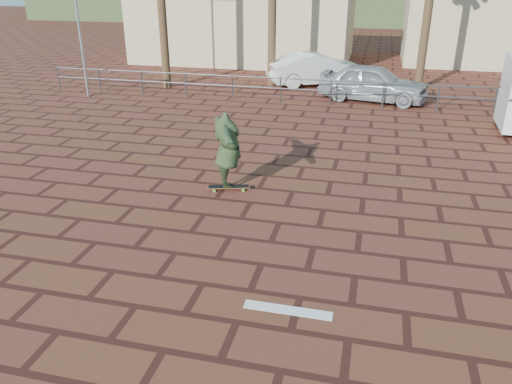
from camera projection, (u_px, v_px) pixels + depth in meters
The scene contains 9 objects.
ground at pixel (261, 264), 9.02m from camera, with size 120.00×120.00×0.00m, color #5F291F.
paint_stripe at pixel (288, 310), 7.80m from camera, with size 1.40×0.22×0.01m, color white.
guardrail at pixel (331, 88), 19.39m from camera, with size 24.06×0.06×1.00m.
building_west at pixel (246, 19), 28.90m from camera, with size 12.60×7.60×4.50m.
building_east at pixel (500, 16), 27.57m from camera, with size 10.60×6.60×5.00m.
longboard at pixel (229, 187), 12.02m from camera, with size 1.03×0.50×0.10m.
skateboarder at pixel (228, 150), 11.64m from camera, with size 2.26×0.61×1.84m, color #2D3D20.
car_silver at pixel (373, 83), 19.99m from camera, with size 1.73×4.29×1.46m, color #A1A4A8.
car_white at pixel (317, 69), 22.77m from camera, with size 1.54×4.42×1.46m, color silver.
Camera 1 is at (1.71, -7.51, 4.87)m, focal length 35.00 mm.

